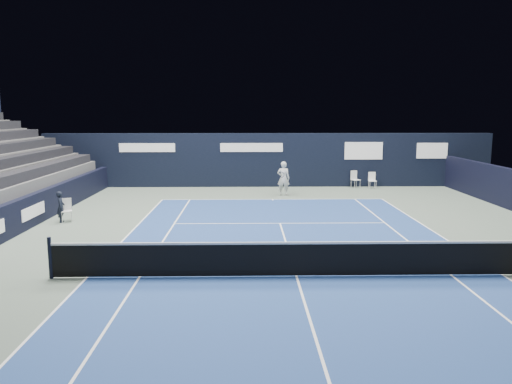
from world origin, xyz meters
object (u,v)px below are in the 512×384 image
at_px(line_judge_chair, 66,208).
at_px(folding_chair_back_a, 354,176).
at_px(folding_chair_back_b, 372,179).
at_px(tennis_player, 283,178).
at_px(tennis_net, 297,258).

bearing_deg(line_judge_chair, folding_chair_back_a, 13.82).
distance_m(folding_chair_back_b, line_judge_chair, 16.76).
bearing_deg(tennis_player, folding_chair_back_a, 32.25).
bearing_deg(tennis_net, folding_chair_back_b, 69.25).
height_order(folding_chair_back_a, tennis_player, tennis_player).
distance_m(folding_chair_back_a, folding_chair_back_b, 1.02).
height_order(folding_chair_back_b, tennis_player, tennis_player).
relative_size(folding_chair_back_a, folding_chair_back_b, 1.06).
xyz_separation_m(folding_chair_back_b, line_judge_chair, (-14.35, -8.65, 0.00)).
bearing_deg(folding_chair_back_b, line_judge_chair, -147.56).
bearing_deg(tennis_player, line_judge_chair, -145.48).
distance_m(folding_chair_back_b, tennis_net, 16.68).
relative_size(line_judge_chair, tennis_net, 0.07).
height_order(folding_chair_back_b, line_judge_chair, line_judge_chair).
height_order(folding_chair_back_a, folding_chair_back_b, folding_chair_back_a).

